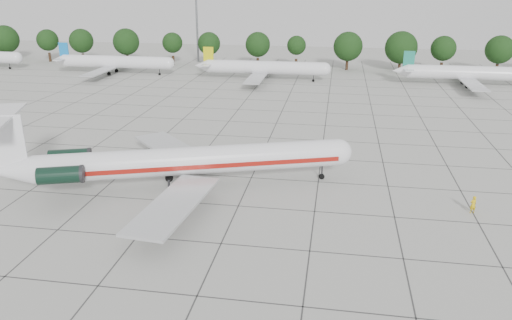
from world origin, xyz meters
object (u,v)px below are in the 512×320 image
Objects in this scene: ground_crew at (473,204)px; bg_airliner_d at (470,73)px; bg_airliner_c at (264,68)px; bg_airliner_b at (115,62)px; floodlight_mast at (196,9)px; main_airliner at (173,161)px.

bg_airliner_d is at bearing -121.03° from ground_crew.
bg_airliner_c is 1.00× the size of bg_airliner_d.
bg_airliner_d is (45.46, 0.54, 0.00)m from bg_airliner_c.
bg_airliner_d is at bearing -1.06° from bg_airliner_b.
floodlight_mast is at bearing -77.86° from ground_crew.
ground_crew is 0.07× the size of bg_airliner_b.
ground_crew is at bearing -64.47° from bg_airliner_c.
bg_airliner_c is 35.06m from floodlight_mast.
ground_crew is at bearing -44.41° from bg_airliner_b.
bg_airliner_c is at bearing 70.24° from main_airliner.
bg_airliner_c is 1.11× the size of floodlight_mast.
floodlight_mast is (-53.90, 89.67, 13.35)m from ground_crew.
main_airliner is 1.54× the size of floodlight_mast.
floodlight_mast is (15.03, 22.16, 11.37)m from bg_airliner_b.
bg_airliner_c is 45.46m from bg_airliner_d.
main_airliner is at bearing -20.53° from ground_crew.
bg_airliner_b and bg_airliner_d have the same top height.
main_airliner is 76.17m from bg_airliner_b.
main_airliner is at bearing -125.35° from bg_airliner_d.
main_airliner is 64.51m from bg_airliner_c.
bg_airliner_b is at bearing -124.14° from floodlight_mast.
floodlight_mast is at bearing 84.75° from main_airliner.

